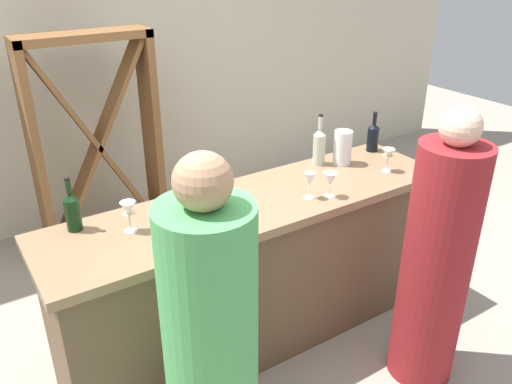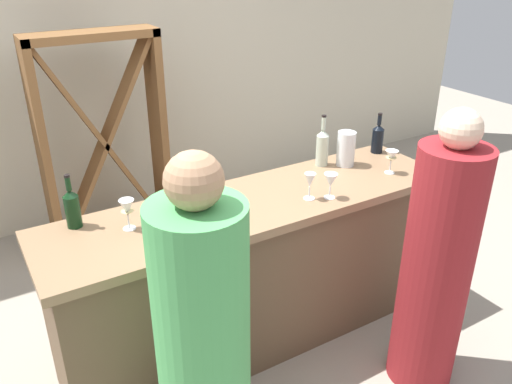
% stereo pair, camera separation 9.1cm
% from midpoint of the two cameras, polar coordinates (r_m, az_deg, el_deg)
% --- Properties ---
extents(ground_plane, '(12.00, 12.00, 0.00)m').
position_cam_midpoint_polar(ground_plane, '(3.43, 0.79, -15.46)').
color(ground_plane, '#9E9384').
extents(back_wall, '(8.00, 0.10, 2.80)m').
position_cam_midpoint_polar(back_wall, '(4.67, -13.92, 14.46)').
color(back_wall, beige).
rests_on(back_wall, ground).
extents(bar_counter, '(2.39, 0.63, 0.96)m').
position_cam_midpoint_polar(bar_counter, '(3.13, 0.84, -8.74)').
color(bar_counter, brown).
rests_on(bar_counter, ground).
extents(wine_rack, '(0.96, 0.28, 1.68)m').
position_cam_midpoint_polar(wine_rack, '(4.21, -15.64, 5.11)').
color(wine_rack, brown).
rests_on(wine_rack, ground).
extents(wine_bottle_leftmost_dark_green, '(0.08, 0.08, 0.28)m').
position_cam_midpoint_polar(wine_bottle_leftmost_dark_green, '(2.72, -18.51, -1.61)').
color(wine_bottle_leftmost_dark_green, black).
rests_on(wine_bottle_leftmost_dark_green, bar_counter).
extents(wine_bottle_second_left_clear_pale, '(0.08, 0.08, 0.33)m').
position_cam_midpoint_polar(wine_bottle_second_left_clear_pale, '(3.33, 8.02, 4.93)').
color(wine_bottle_second_left_clear_pale, '#B7C6B2').
rests_on(wine_bottle_second_left_clear_pale, bar_counter).
extents(wine_bottle_center_near_black, '(0.08, 0.08, 0.27)m').
position_cam_midpoint_polar(wine_bottle_center_near_black, '(3.61, 13.84, 5.76)').
color(wine_bottle_center_near_black, black).
rests_on(wine_bottle_center_near_black, bar_counter).
extents(wine_glass_near_left, '(0.08, 0.08, 0.15)m').
position_cam_midpoint_polar(wine_glass_near_left, '(2.90, 9.01, 1.19)').
color(wine_glass_near_left, white).
rests_on(wine_glass_near_left, bar_counter).
extents(wine_glass_near_center, '(0.06, 0.06, 0.15)m').
position_cam_midpoint_polar(wine_glass_near_center, '(2.87, 6.80, 1.17)').
color(wine_glass_near_center, white).
rests_on(wine_glass_near_center, bar_counter).
extents(wine_glass_near_right, '(0.08, 0.08, 0.15)m').
position_cam_midpoint_polar(wine_glass_near_right, '(3.30, 15.31, 3.71)').
color(wine_glass_near_right, white).
rests_on(wine_glass_near_right, bar_counter).
extents(wine_glass_far_left, '(0.08, 0.08, 0.16)m').
position_cam_midpoint_polar(wine_glass_far_left, '(2.62, -12.91, -1.83)').
color(wine_glass_far_left, white).
rests_on(wine_glass_far_left, bar_counter).
extents(water_pitcher, '(0.12, 0.12, 0.22)m').
position_cam_midpoint_polar(water_pitcher, '(3.36, 10.55, 4.66)').
color(water_pitcher, silver).
rests_on(water_pitcher, bar_counter).
extents(person_left_guest, '(0.50, 0.50, 1.60)m').
position_cam_midpoint_polar(person_left_guest, '(2.27, -4.58, -16.52)').
color(person_left_guest, '#4CA559').
rests_on(person_left_guest, ground).
extents(person_center_guest, '(0.44, 0.44, 1.58)m').
position_cam_midpoint_polar(person_center_guest, '(2.91, 19.92, -7.69)').
color(person_center_guest, maroon).
rests_on(person_center_guest, ground).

